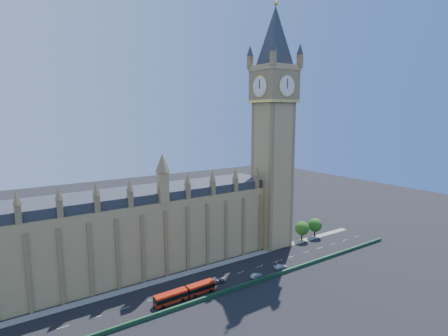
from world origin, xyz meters
TOP-DOWN VIEW (x-y plane):
  - ground at (0.00, 0.00)m, footprint 400.00×400.00m
  - palace_westminster at (-25.00, 22.00)m, footprint 120.00×20.00m
  - elizabeth_tower at (38.00, 13.99)m, footprint 20.59×20.59m
  - bridge_parapet at (0.00, -9.00)m, footprint 160.00×0.60m
  - kerb_north at (0.00, 9.50)m, footprint 160.00×3.00m
  - tree_east_near at (52.22, 10.08)m, footprint 6.00×6.00m
  - tree_east_far at (60.22, 10.08)m, footprint 6.00×6.00m
  - red_bus at (-11.76, -4.83)m, footprint 19.20×3.40m
  - car_grey at (1.41, -2.34)m, footprint 4.48×2.23m
  - car_silver at (14.02, -5.89)m, footprint 4.49×1.99m
  - car_white at (25.45, -5.24)m, footprint 5.05×2.40m
  - cone_a at (30.28, -0.55)m, footprint 0.46×0.46m
  - cone_b at (27.09, -1.43)m, footprint 0.47×0.47m
  - cone_c at (32.88, -2.95)m, footprint 0.55×0.55m
  - cone_d at (21.15, -0.41)m, footprint 0.52×0.52m

SIDE VIEW (x-z plane):
  - ground at x=0.00m, z-range 0.00..0.00m
  - kerb_north at x=0.00m, z-range 0.00..0.16m
  - cone_a at x=30.28m, z-range 0.00..0.66m
  - cone_d at x=21.15m, z-range 0.00..0.69m
  - cone_b at x=27.09m, z-range 0.00..0.69m
  - cone_c at x=32.88m, z-range -0.01..0.75m
  - bridge_parapet at x=0.00m, z-range 0.00..1.20m
  - car_white at x=25.45m, z-range 0.00..1.42m
  - car_silver at x=14.02m, z-range 0.00..1.43m
  - car_grey at x=1.41m, z-range 0.00..1.47m
  - red_bus at x=-11.76m, z-range 0.09..3.34m
  - tree_east_near at x=52.22m, z-range 1.39..9.89m
  - tree_east_far at x=60.22m, z-range 1.39..9.89m
  - palace_westminster at x=-25.00m, z-range -0.14..27.86m
  - elizabeth_tower at x=38.00m, z-range 2.06..107.06m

